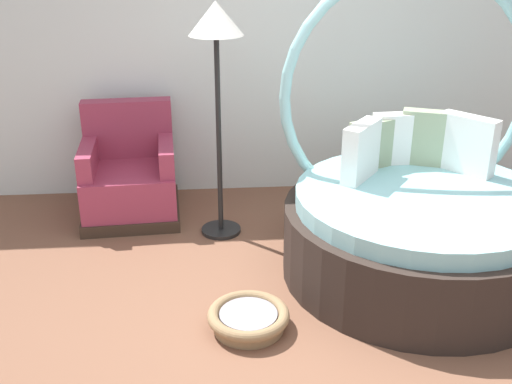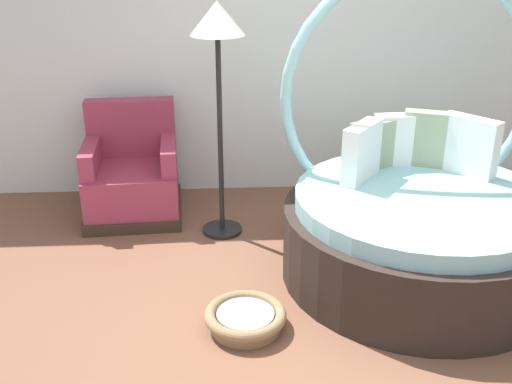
{
  "view_description": "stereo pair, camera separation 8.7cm",
  "coord_description": "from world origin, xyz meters",
  "px_view_note": "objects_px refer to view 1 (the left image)",
  "views": [
    {
      "loc": [
        -0.68,
        -3.0,
        2.29
      ],
      "look_at": [
        -0.35,
        1.01,
        0.55
      ],
      "focal_mm": 42.92,
      "sensor_mm": 36.0,
      "label": 1
    },
    {
      "loc": [
        -0.59,
        -3.0,
        2.29
      ],
      "look_at": [
        -0.35,
        1.01,
        0.55
      ],
      "focal_mm": 42.92,
      "sensor_mm": 36.0,
      "label": 2
    }
  ],
  "objects_px": {
    "red_armchair": "(130,178)",
    "pet_basket": "(248,318)",
    "round_daybed": "(416,215)",
    "floor_lamp": "(216,42)"
  },
  "relations": [
    {
      "from": "red_armchair",
      "to": "pet_basket",
      "type": "distance_m",
      "value": 1.98
    },
    {
      "from": "round_daybed",
      "to": "red_armchair",
      "type": "bearing_deg",
      "value": 152.3
    },
    {
      "from": "round_daybed",
      "to": "pet_basket",
      "type": "bearing_deg",
      "value": -152.71
    },
    {
      "from": "round_daybed",
      "to": "pet_basket",
      "type": "height_order",
      "value": "round_daybed"
    },
    {
      "from": "round_daybed",
      "to": "floor_lamp",
      "type": "xyz_separation_m",
      "value": [
        -1.37,
        0.69,
        1.11
      ]
    },
    {
      "from": "pet_basket",
      "to": "floor_lamp",
      "type": "distance_m",
      "value": 1.98
    },
    {
      "from": "red_armchair",
      "to": "pet_basket",
      "type": "xyz_separation_m",
      "value": [
        0.89,
        -1.75,
        -0.26
      ]
    },
    {
      "from": "red_armchair",
      "to": "floor_lamp",
      "type": "distance_m",
      "value": 1.48
    },
    {
      "from": "floor_lamp",
      "to": "pet_basket",
      "type": "bearing_deg",
      "value": -84.3
    },
    {
      "from": "red_armchair",
      "to": "floor_lamp",
      "type": "xyz_separation_m",
      "value": [
        0.76,
        -0.42,
        1.2
      ]
    }
  ]
}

